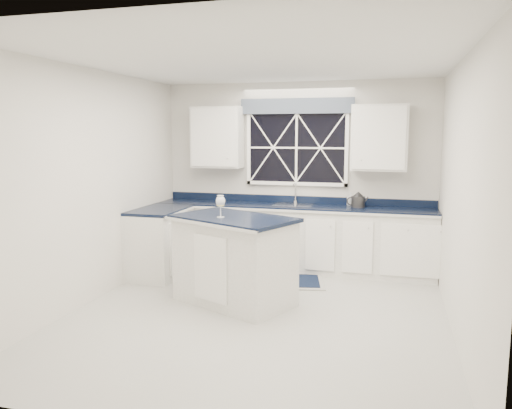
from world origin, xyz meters
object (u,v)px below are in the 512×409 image
(dishwasher, at_px, (220,237))
(faucet, at_px, (295,193))
(island, at_px, (234,260))
(kettle, at_px, (358,200))
(wine_glass, at_px, (220,202))
(soap_bottle, at_px, (351,199))

(dishwasher, xyz_separation_m, faucet, (1.10, 0.19, 0.69))
(faucet, xyz_separation_m, island, (-0.36, -1.79, -0.59))
(faucet, xyz_separation_m, kettle, (0.92, -0.15, -0.06))
(dishwasher, height_order, faucet, faucet)
(dishwasher, xyz_separation_m, wine_glass, (0.61, -1.70, 0.78))
(island, bearing_deg, soap_bottle, 81.30)
(faucet, xyz_separation_m, wine_glass, (-0.49, -1.89, 0.09))
(dishwasher, relative_size, faucet, 2.72)
(wine_glass, bearing_deg, island, 37.55)
(faucet, bearing_deg, kettle, -9.46)
(kettle, xyz_separation_m, soap_bottle, (-0.11, 0.16, -0.01))
(dishwasher, bearing_deg, island, -65.30)
(island, bearing_deg, dishwasher, 138.93)
(dishwasher, xyz_separation_m, island, (0.74, -1.60, 0.10))
(faucet, xyz_separation_m, soap_bottle, (0.80, 0.01, -0.06))
(dishwasher, bearing_deg, kettle, 1.19)
(dishwasher, distance_m, soap_bottle, 2.01)
(wine_glass, bearing_deg, soap_bottle, 55.72)
(island, distance_m, soap_bottle, 2.21)
(dishwasher, relative_size, soap_bottle, 4.37)
(dishwasher, bearing_deg, faucet, 10.02)
(dishwasher, xyz_separation_m, kettle, (2.02, 0.04, 0.63))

